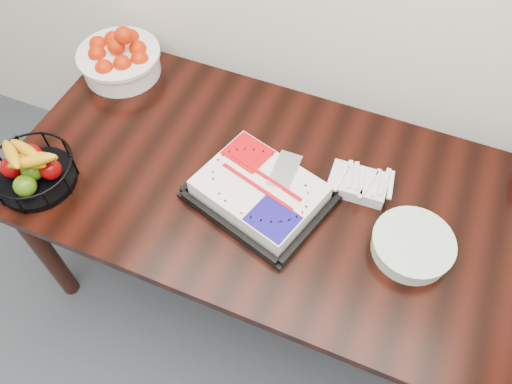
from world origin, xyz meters
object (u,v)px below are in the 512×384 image
at_px(table, 276,201).
at_px(fruit_basket, 32,170).
at_px(tangerine_bowl, 118,55).
at_px(plate_stack, 412,246).
at_px(cake_tray, 260,192).

relative_size(table, fruit_basket, 6.57).
xyz_separation_m(table, tangerine_bowl, (-0.76, 0.28, 0.17)).
xyz_separation_m(fruit_basket, plate_stack, (1.20, 0.22, -0.03)).
bearing_deg(plate_stack, cake_tray, -179.86).
height_order(cake_tray, fruit_basket, fruit_basket).
distance_m(cake_tray, plate_stack, 0.49).
height_order(fruit_basket, plate_stack, fruit_basket).
xyz_separation_m(tangerine_bowl, plate_stack, (1.22, -0.35, -0.06)).
xyz_separation_m(cake_tray, plate_stack, (0.49, 0.00, -0.01)).
bearing_deg(tangerine_bowl, fruit_basket, -88.12).
height_order(table, plate_stack, plate_stack).
distance_m(fruit_basket, plate_stack, 1.22).
distance_m(table, cake_tray, 0.15).
bearing_deg(cake_tray, tangerine_bowl, 154.21).
bearing_deg(fruit_basket, plate_stack, 10.31).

